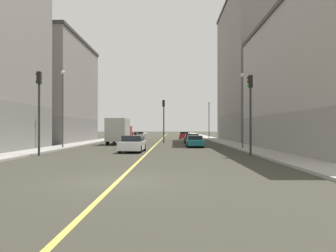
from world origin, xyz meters
The scene contains 21 objects.
ground_plane centered at (0.00, 0.00, 0.00)m, with size 400.00×400.00×0.00m, color #37362B.
sidewalk_left centered at (9.42, 49.00, 0.07)m, with size 2.53×168.00×0.15m, color #9E9B93.
sidewalk_right centered at (-9.42, 49.00, 0.07)m, with size 2.53×168.00×0.15m, color #9E9B93.
lane_center_stripe centered at (0.00, 49.00, 0.01)m, with size 0.16×154.00×0.01m, color #E5D14C.
building_left_near centered at (15.42, 17.66, 6.17)m, with size 9.77×24.96×12.32m.
building_left_mid centered at (15.42, 43.32, 11.24)m, with size 9.77×23.88×22.45m.
building_right_midblock centered at (-15.42, 37.29, 7.31)m, with size 9.77×19.52×14.59m.
traffic_light_left_near centered at (7.74, 12.59, 3.81)m, with size 0.40×0.32×5.88m.
traffic_light_right_near centered at (-7.77, 12.59, 3.99)m, with size 0.40×0.32×6.18m.
traffic_light_median_far centered at (0.83, 35.41, 3.82)m, with size 0.40×0.32×5.89m.
street_lamp_left_near centered at (8.75, 20.71, 4.48)m, with size 0.36×0.36×7.14m.
street_lamp_right_near centered at (-8.75, 21.45, 4.70)m, with size 0.36×0.36×7.56m.
street_lamp_left_far centered at (8.75, 52.14, 4.21)m, with size 0.36×0.36×6.65m.
car_blue centered at (-4.81, 42.10, 0.64)m, with size 1.85×4.37×1.34m.
car_black centered at (4.57, 33.04, 0.63)m, with size 2.01×4.12×1.27m.
car_teal centered at (4.42, 24.67, 0.60)m, with size 1.79×4.57×1.23m.
car_maroon centered at (-4.87, 48.14, 0.67)m, with size 1.94×4.38×1.36m.
car_red centered at (4.23, 53.65, 0.66)m, with size 1.90×4.28×1.36m.
car_white centered at (-1.32, 16.70, 0.68)m, with size 2.03×4.53×1.40m.
car_silver centered at (-4.60, 56.98, 0.67)m, with size 1.95×3.95×1.34m.
box_truck centered at (-4.69, 31.34, 1.69)m, with size 2.47×7.75×3.21m.
Camera 1 is at (2.08, -13.39, 2.02)m, focal length 38.05 mm.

